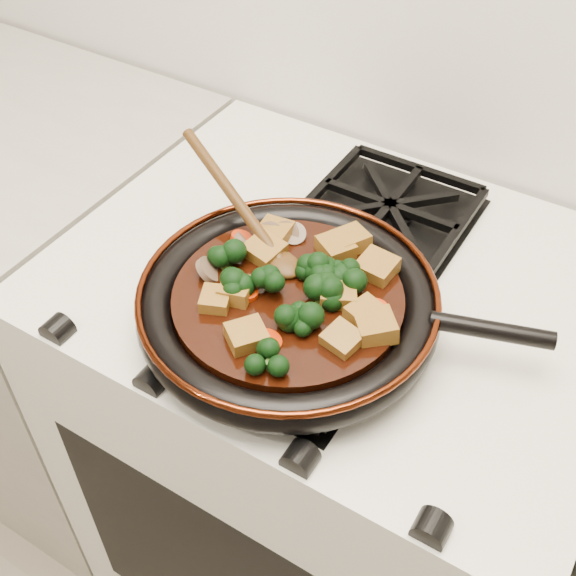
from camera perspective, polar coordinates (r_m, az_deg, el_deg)
The scene contains 37 objects.
stove at distance 1.33m, azimuth 3.29°, elevation -13.10°, with size 0.76×0.60×0.90m, color silver.
burner_grate_front at distance 0.88m, azimuth 0.05°, elevation -3.56°, with size 0.23×0.23×0.03m, color black, non-canonical shape.
burner_grate_back at distance 1.06m, azimuth 8.00°, elevation 6.10°, with size 0.23×0.23×0.03m, color black, non-canonical shape.
skillet at distance 0.87m, azimuth 0.12°, elevation -1.24°, with size 0.48×0.37×0.05m.
braising_sauce at distance 0.87m, azimuth 0.00°, elevation -0.98°, with size 0.28×0.28×0.02m, color black.
tofu_cube_0 at distance 0.91m, azimuth -1.86°, elevation 2.96°, with size 0.04×0.04×0.02m, color brown.
tofu_cube_1 at distance 0.82m, azimuth 6.93°, elevation -3.08°, with size 0.04×0.04×0.02m, color brown.
tofu_cube_2 at distance 0.93m, azimuth -0.98°, elevation 4.41°, with size 0.04×0.04×0.02m, color brown.
tofu_cube_3 at distance 0.85m, azimuth -5.75°, elevation -0.97°, with size 0.04×0.03×0.02m, color brown.
tofu_cube_4 at distance 0.89m, azimuth 7.03°, elevation 1.60°, with size 0.04×0.04×0.02m, color brown.
tofu_cube_5 at distance 0.81m, azimuth -3.29°, elevation -3.85°, with size 0.04×0.04×0.02m, color brown.
tofu_cube_6 at distance 0.83m, azimuth 6.15°, elevation -2.07°, with size 0.04×0.04×0.02m, color brown.
tofu_cube_7 at distance 0.80m, azimuth 4.30°, elevation -4.10°, with size 0.04×0.04×0.02m, color brown.
tofu_cube_8 at distance 0.91m, azimuth 3.79°, elevation 3.15°, with size 0.04×0.04×0.02m, color brown.
tofu_cube_9 at distance 0.85m, azimuth 3.93°, elevation -0.54°, with size 0.04×0.04×0.02m, color brown.
tofu_cube_10 at distance 0.86m, azimuth -4.10°, elevation -0.21°, with size 0.04×0.04×0.02m, color brown.
tofu_cube_11 at distance 0.92m, azimuth 4.97°, elevation 3.76°, with size 0.04×0.04×0.02m, color brown.
broccoli_floret_0 at distance 0.87m, azimuth 4.86°, elevation 0.78°, with size 0.06×0.06×0.05m, color black, non-canonical shape.
broccoli_floret_1 at distance 0.78m, azimuth -1.35°, elevation -5.95°, with size 0.05×0.05×0.05m, color black, non-canonical shape.
broccoli_floret_2 at distance 0.89m, azimuth -5.04°, elevation 2.13°, with size 0.06×0.06×0.05m, color black, non-canonical shape.
broccoli_floret_3 at distance 0.86m, azimuth -1.41°, elevation 0.76°, with size 0.05×0.05×0.06m, color black, non-canonical shape.
broccoli_floret_4 at distance 0.86m, azimuth -4.53°, elevation -0.03°, with size 0.06×0.06×0.05m, color black, non-canonical shape.
broccoli_floret_5 at distance 0.88m, azimuth 2.50°, elevation 1.47°, with size 0.06×0.06×0.05m, color black, non-canonical shape.
broccoli_floret_6 at distance 0.84m, azimuth 2.56°, elevation -0.77°, with size 0.06×0.06×0.05m, color black, non-canonical shape.
broccoli_floret_7 at distance 0.82m, azimuth 0.86°, elevation -2.66°, with size 0.06×0.06×0.05m, color black, non-canonical shape.
broccoli_floret_8 at distance 0.87m, azimuth 2.77°, elevation 1.15°, with size 0.06×0.06×0.05m, color black, non-canonical shape.
carrot_coin_0 at distance 0.86m, azimuth -3.34°, elevation -0.32°, with size 0.03×0.03×0.01m, color red.
carrot_coin_1 at distance 0.95m, azimuth -0.97°, elevation 4.80°, with size 0.03×0.03×0.01m, color red.
carrot_coin_2 at distance 0.84m, azimuth 7.09°, elevation -1.70°, with size 0.03×0.03×0.01m, color red.
carrot_coin_3 at distance 0.81m, azimuth -1.54°, elevation -4.18°, with size 0.03×0.03×0.01m, color red.
carrot_coin_4 at distance 0.93m, azimuth -3.69°, elevation 3.93°, with size 0.03×0.03×0.01m, color red.
mushroom_slice_0 at distance 0.89m, azimuth -6.29°, elevation 1.40°, with size 0.04×0.04×0.01m, color brown.
mushroom_slice_1 at distance 0.92m, azimuth -3.46°, elevation 3.63°, with size 0.03×0.03×0.01m, color brown.
mushroom_slice_2 at distance 0.93m, azimuth -1.40°, elevation 4.19°, with size 0.04×0.04×0.01m, color brown.
mushroom_slice_3 at distance 0.93m, azimuth 0.45°, elevation 4.28°, with size 0.03×0.03×0.01m, color brown.
mushroom_slice_4 at distance 0.93m, azimuth -0.18°, elevation 4.29°, with size 0.04×0.04×0.01m, color brown.
wooden_spoon at distance 0.92m, azimuth -2.71°, elevation 5.02°, with size 0.15×0.08×0.23m.
Camera 1 is at (0.31, 1.05, 1.57)m, focal length 45.00 mm.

